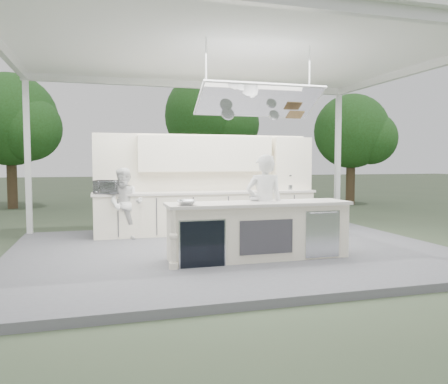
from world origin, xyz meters
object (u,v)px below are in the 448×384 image
object	(u,v)px
demo_island	(258,230)
head_chef	(264,205)
back_counter	(208,212)
sous_chef	(125,204)

from	to	relation	value
demo_island	head_chef	size ratio (longest dim) A/B	1.77
back_counter	demo_island	bearing A→B (deg)	-86.37
demo_island	back_counter	world-z (taller)	same
demo_island	back_counter	xyz separation A→B (m)	(-0.18, 2.81, 0.00)
demo_island	head_chef	xyz separation A→B (m)	(0.20, 0.21, 0.40)
back_counter	sous_chef	world-z (taller)	sous_chef
head_chef	sous_chef	world-z (taller)	head_chef
back_counter	head_chef	size ratio (longest dim) A/B	2.90
demo_island	head_chef	distance (m)	0.49
head_chef	sous_chef	size ratio (longest dim) A/B	1.17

